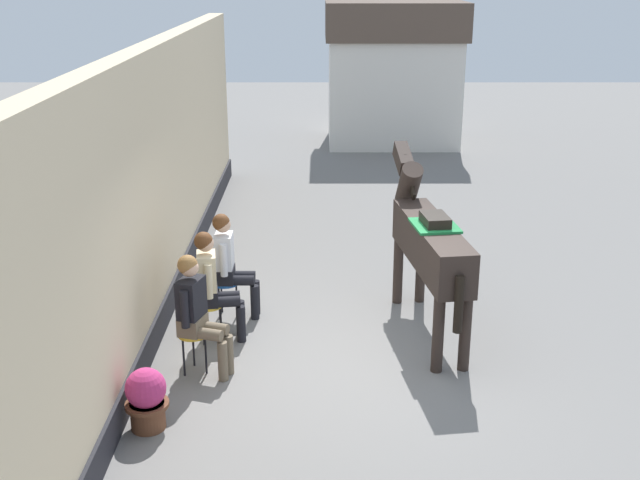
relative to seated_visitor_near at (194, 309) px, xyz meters
The scene contains 8 objects.
ground_plane 3.82m from the seated_visitor_near, 61.70° to the left, with size 40.00×40.00×0.00m, color slate.
pub_facade_wall 2.10m from the seated_visitor_near, 113.33° to the left, with size 0.34×14.00×3.40m.
distant_cottage 12.66m from the seated_visitor_near, 75.43° to the left, with size 3.40×2.60×3.50m.
seated_visitor_near is the anchor object (origin of this frame).
seated_visitor_middle 0.81m from the seated_visitor_near, 85.41° to the left, with size 0.61×0.49×1.39m.
seated_visitor_far 1.51m from the seated_visitor_near, 82.91° to the left, with size 0.61×0.49×1.39m.
saddled_horse_center 2.91m from the seated_visitor_near, 23.18° to the left, with size 0.73×2.99×2.06m.
flower_planter_near 1.25m from the seated_visitor_near, 107.41° to the right, with size 0.43×0.43×0.64m.
Camera 1 is at (-0.44, -8.13, 4.30)m, focal length 44.19 mm.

